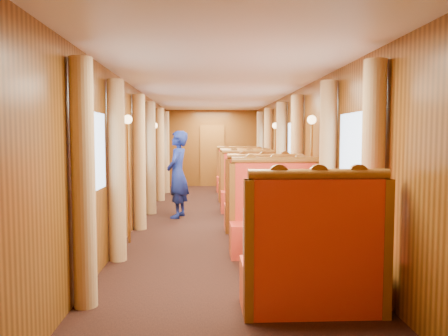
{
  "coord_description": "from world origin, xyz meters",
  "views": [
    {
      "loc": [
        -0.24,
        -8.4,
        1.62
      ],
      "look_at": [
        0.11,
        -0.45,
        1.05
      ],
      "focal_mm": 35.0,
      "sensor_mm": 36.0,
      "label": 1
    }
  ],
  "objects": [
    {
      "name": "banquette_near_fwd",
      "position": [
        0.75,
        -4.51,
        0.42
      ],
      "size": [
        1.3,
        0.55,
        1.34
      ],
      "color": "red",
      "rests_on": "floor"
    },
    {
      "name": "curtain_right_mid_a",
      "position": [
        1.38,
        -0.78,
        1.18
      ],
      "size": [
        0.22,
        0.22,
        2.35
      ],
      "primitive_type": "cylinder",
      "color": "tan",
      "rests_on": "floor"
    },
    {
      "name": "ceiling",
      "position": [
        0.0,
        0.0,
        2.5
      ],
      "size": [
        3.0,
        12.0,
        0.01
      ],
      "primitive_type": null,
      "rotation": [
        3.14,
        0.0,
        0.0
      ],
      "color": "silver",
      "rests_on": "wall_left"
    },
    {
      "name": "cup_inboard",
      "position": [
        0.36,
        -3.4,
        0.86
      ],
      "size": [
        0.08,
        0.08,
        0.26
      ],
      "rotation": [
        0.0,
        0.0,
        0.25
      ],
      "color": "white",
      "rests_on": "table_near"
    },
    {
      "name": "curtain_right_far_b",
      "position": [
        1.38,
        4.28,
        1.18
      ],
      "size": [
        0.22,
        0.22,
        2.35
      ],
      "primitive_type": "cylinder",
      "color": "tan",
      "rests_on": "floor"
    },
    {
      "name": "window_left_near",
      "position": [
        -1.49,
        -3.5,
        1.45
      ],
      "size": [
        0.01,
        1.2,
        0.9
      ],
      "primitive_type": null,
      "rotation": [
        1.57,
        0.0,
        1.57
      ],
      "color": "#8EADD6",
      "rests_on": "wall_left"
    },
    {
      "name": "teapot_back",
      "position": [
        0.61,
        -3.41,
        0.82
      ],
      "size": [
        0.2,
        0.16,
        0.14
      ],
      "primitive_type": null,
      "rotation": [
        0.0,
        0.0,
        0.21
      ],
      "color": "silver",
      "rests_on": "tea_tray"
    },
    {
      "name": "rose_vase_far",
      "position": [
        0.79,
        3.5,
        0.93
      ],
      "size": [
        0.06,
        0.06,
        0.36
      ],
      "rotation": [
        0.0,
        0.0,
        0.36
      ],
      "color": "silver",
      "rests_on": "table_far"
    },
    {
      "name": "banquette_far_aft",
      "position": [
        0.75,
        4.51,
        0.42
      ],
      "size": [
        1.3,
        0.55,
        1.34
      ],
      "color": "red",
      "rests_on": "floor"
    },
    {
      "name": "curtain_left_far_b",
      "position": [
        -1.38,
        4.28,
        1.18
      ],
      "size": [
        0.22,
        0.22,
        2.35
      ],
      "primitive_type": "cylinder",
      "color": "tan",
      "rests_on": "floor"
    },
    {
      "name": "curtain_left_far_a",
      "position": [
        -1.38,
        2.72,
        1.18
      ],
      "size": [
        0.22,
        0.22,
        2.35
      ],
      "primitive_type": "cylinder",
      "color": "tan",
      "rests_on": "floor"
    },
    {
      "name": "teapot_left",
      "position": [
        0.59,
        -3.57,
        0.83
      ],
      "size": [
        0.22,
        0.19,
        0.15
      ],
      "primitive_type": null,
      "rotation": [
        0.0,
        0.0,
        -0.32
      ],
      "color": "silver",
      "rests_on": "tea_tray"
    },
    {
      "name": "window_left_far",
      "position": [
        -1.49,
        3.5,
        1.45
      ],
      "size": [
        0.01,
        1.2,
        0.9
      ],
      "primitive_type": null,
      "rotation": [
        1.57,
        0.0,
        1.57
      ],
      "color": "#8EADD6",
      "rests_on": "wall_left"
    },
    {
      "name": "curtain_right_near_a",
      "position": [
        1.38,
        -4.28,
        1.18
      ],
      "size": [
        0.22,
        0.22,
        2.35
      ],
      "primitive_type": "cylinder",
      "color": "tan",
      "rests_on": "floor"
    },
    {
      "name": "rose_vase_mid",
      "position": [
        0.73,
        -0.02,
        0.93
      ],
      "size": [
        0.06,
        0.06,
        0.36
      ],
      "rotation": [
        0.0,
        0.0,
        -0.43
      ],
      "color": "silver",
      "rests_on": "table_mid"
    },
    {
      "name": "tea_tray",
      "position": [
        0.63,
        -3.52,
        0.76
      ],
      "size": [
        0.39,
        0.32,
        0.01
      ],
      "primitive_type": "cube",
      "rotation": [
        0.0,
        0.0,
        -0.21
      ],
      "color": "silver",
      "rests_on": "table_near"
    },
    {
      "name": "curtain_left_mid_b",
      "position": [
        -1.38,
        0.78,
        1.18
      ],
      "size": [
        0.22,
        0.22,
        2.35
      ],
      "primitive_type": "cylinder",
      "color": "tan",
      "rests_on": "floor"
    },
    {
      "name": "sconce_left_aft",
      "position": [
        -1.4,
        1.75,
        1.38
      ],
      "size": [
        0.14,
        0.14,
        1.95
      ],
      "color": "#BF8C3F",
      "rests_on": "floor"
    },
    {
      "name": "banquette_far_fwd",
      "position": [
        0.75,
        2.49,
        0.42
      ],
      "size": [
        1.3,
        0.55,
        1.34
      ],
      "color": "red",
      "rests_on": "floor"
    },
    {
      "name": "banquette_mid_aft",
      "position": [
        0.75,
        1.01,
        0.42
      ],
      "size": [
        1.3,
        0.55,
        1.34
      ],
      "color": "red",
      "rests_on": "floor"
    },
    {
      "name": "curtain_left_near_a",
      "position": [
        -1.38,
        -4.28,
        1.18
      ],
      "size": [
        0.22,
        0.22,
        2.35
      ],
      "primitive_type": "cylinder",
      "color": "tan",
      "rests_on": "floor"
    },
    {
      "name": "window_left_mid",
      "position": [
        -1.49,
        0.0,
        1.45
      ],
      "size": [
        0.01,
        1.2,
        0.9
      ],
      "primitive_type": null,
      "rotation": [
        1.57,
        0.0,
        1.57
      ],
      "color": "#8EADD6",
      "rests_on": "wall_left"
    },
    {
      "name": "sconce_right_fore",
      "position": [
        1.4,
        -1.75,
        1.38
      ],
      "size": [
        0.14,
        0.14,
        1.95
      ],
      "color": "#BF8C3F",
      "rests_on": "floor"
    },
    {
      "name": "wall_near",
      "position": [
        0.0,
        -6.0,
        1.25
      ],
      "size": [
        3.0,
        0.01,
        2.5
      ],
      "primitive_type": null,
      "rotation": [
        -1.57,
        0.0,
        0.0
      ],
      "color": "brown",
      "rests_on": "floor"
    },
    {
      "name": "banquette_near_aft",
      "position": [
        0.75,
        -2.49,
        0.42
      ],
      "size": [
        1.3,
        0.55,
        1.34
      ],
      "color": "red",
      "rests_on": "floor"
    },
    {
      "name": "window_right_mid",
      "position": [
        1.49,
        0.0,
        1.45
      ],
      "size": [
        0.01,
        1.2,
        0.9
      ],
      "primitive_type": null,
      "rotation": [
        1.57,
        0.0,
        -1.57
      ],
      "color": "#8EADD6",
      "rests_on": "wall_right"
    },
    {
      "name": "teapot_right",
      "position": [
        0.75,
        -3.64,
        0.81
      ],
      "size": [
        0.17,
        0.14,
        0.12
      ],
      "primitive_type": null,
      "rotation": [
        0.0,
        0.0,
        -0.18
      ],
      "color": "silver",
      "rests_on": "tea_tray"
    },
    {
      "name": "curtain_right_far_a",
      "position": [
        1.38,
        2.72,
        1.18
      ],
      "size": [
        0.22,
        0.22,
        2.35
      ],
      "primitive_type": "cylinder",
      "color": "tan",
      "rests_on": "floor"
    },
    {
      "name": "steward",
      "position": [
        -0.79,
        0.32,
        0.87
      ],
      "size": [
        0.54,
        0.71,
        1.74
      ],
      "primitive_type": "imported",
      "rotation": [
        0.0,
        0.0,
        -1.78
      ],
      "color": "navy",
      "rests_on": "floor"
    },
    {
      "name": "doorway_far",
      "position": [
        0.0,
        5.97,
        1.0
      ],
      "size": [
        0.8,
        0.04,
        2.0
      ],
      "primitive_type": "cube",
      "color": "#915921",
      "rests_on": "floor"
    },
    {
      "name": "table_mid",
      "position": [
        0.75,
        0.0,
        0.38
      ],
      "size": [
        1.05,
        0.72,
        0.75
      ],
      "primitive_type": "cube",
      "color": "white",
      "rests_on": "floor"
    },
    {
      "name": "curtain_right_mid_b",
      "position": [
        1.38,
        0.78,
        1.18
      ],
      "size": [
        0.22,
        0.22,
        2.35
      ],
      "primitive_type": "cylinder",
      "color": "tan",
      "rests_on": "floor"
    },
    {
      "name": "curtain_left_mid_a",
      "position": [
        -1.38,
        -0.78,
        1.18
      ],
      "size": [
        0.22,
        0.22,
        2.35
      ],
      "primitive_type": "cylinder",
      "color": "tan",
      "rests_on": "floor"
    },
    {
      "name": "wall_far",
      "position": [
        0.0,
        6.0,
        1.25
      ],
      "size": [
        3.0,
        0.01,
        2.5
      ],
      "primitive_type": null,
      "rotation": [
        1.57,
        0.0,
        0.0
      ],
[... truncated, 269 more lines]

